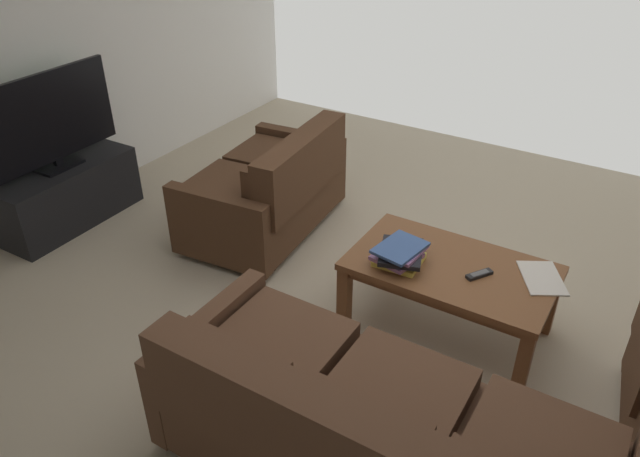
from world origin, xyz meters
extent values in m
cube|color=#B7A88E|center=(0.00, 0.00, 0.00)|extent=(5.85, 5.84, 0.01)
cube|color=white|center=(2.92, 0.00, 1.40)|extent=(0.12, 5.84, 2.80)
cylinder|color=black|center=(0.35, 0.70, 0.03)|extent=(0.05, 0.05, 0.06)
cylinder|color=black|center=(0.35, 1.40, 0.03)|extent=(0.05, 0.05, 0.06)
cube|color=brown|center=(-0.48, 1.05, 0.24)|extent=(1.82, 0.83, 0.35)
cube|color=brown|center=(-0.48, 1.03, 0.46)|extent=(0.57, 0.73, 0.10)
cube|color=brown|center=(0.13, 1.03, 0.46)|extent=(0.57, 0.73, 0.10)
cube|color=brown|center=(-0.48, 1.40, 0.58)|extent=(1.82, 0.19, 0.43)
cube|color=brown|center=(-0.48, 1.29, 0.58)|extent=(0.55, 0.12, 0.29)
cube|color=brown|center=(0.13, 1.29, 0.58)|extent=(0.55, 0.12, 0.29)
cube|color=brown|center=(0.48, 1.05, 0.31)|extent=(0.10, 0.82, 0.51)
cylinder|color=black|center=(1.63, -0.89, 0.03)|extent=(0.05, 0.05, 0.06)
cylinder|color=black|center=(1.54, 0.02, 0.03)|extent=(0.05, 0.05, 0.06)
cylinder|color=black|center=(0.98, -0.95, 0.03)|extent=(0.05, 0.05, 0.06)
cylinder|color=black|center=(0.90, -0.04, 0.03)|extent=(0.05, 0.05, 0.06)
cube|color=#4C301E|center=(1.26, -0.47, 0.24)|extent=(0.86, 1.14, 0.36)
cube|color=#4C301E|center=(1.31, -0.73, 0.47)|extent=(0.72, 0.56, 0.10)
cube|color=#4C301E|center=(1.26, -0.20, 0.47)|extent=(0.72, 0.56, 0.10)
cube|color=#4C301E|center=(0.94, -0.50, 0.59)|extent=(0.28, 1.09, 0.44)
cube|color=#4C301E|center=(1.07, -0.76, 0.59)|extent=(0.16, 0.49, 0.31)
cube|color=#4C301E|center=(1.02, -0.22, 0.59)|extent=(0.16, 0.49, 0.31)
cube|color=#4C301E|center=(1.32, -1.05, 0.31)|extent=(0.77, 0.17, 0.52)
cube|color=#4C301E|center=(1.21, 0.12, 0.31)|extent=(0.77, 0.17, 0.52)
cube|color=brown|center=(-0.33, -0.10, 0.44)|extent=(1.14, 0.67, 0.04)
cube|color=brown|center=(-0.33, -0.10, 0.40)|extent=(1.05, 0.60, 0.05)
cube|color=brown|center=(-0.86, -0.38, 0.21)|extent=(0.07, 0.07, 0.42)
cube|color=brown|center=(0.20, -0.38, 0.21)|extent=(0.07, 0.07, 0.42)
cube|color=brown|center=(-0.86, 0.19, 0.21)|extent=(0.07, 0.07, 0.42)
cube|color=brown|center=(0.20, 0.19, 0.21)|extent=(0.07, 0.07, 0.42)
cube|color=black|center=(2.61, 0.23, 0.23)|extent=(0.46, 1.09, 0.47)
cube|color=black|center=(2.73, 0.23, 0.23)|extent=(0.04, 0.92, 0.28)
cube|color=black|center=(2.63, 0.25, 0.23)|extent=(0.20, 0.24, 0.06)
cube|color=black|center=(2.61, 0.23, 0.48)|extent=(0.21, 0.32, 0.02)
cube|color=black|center=(2.61, 0.23, 0.52)|extent=(0.04, 0.06, 0.06)
cube|color=black|center=(2.61, 0.23, 0.85)|extent=(0.06, 1.10, 0.63)
cube|color=#194C23|center=(2.63, 0.23, 0.85)|extent=(0.03, 1.07, 0.60)
cylinder|color=black|center=(-1.37, -0.13, 0.03)|extent=(0.06, 0.06, 0.06)
cube|color=#E0CC4C|center=(-0.06, 0.03, 0.48)|extent=(0.26, 0.25, 0.03)
cube|color=#996699|center=(-0.05, 0.05, 0.50)|extent=(0.26, 0.27, 0.02)
cube|color=black|center=(-0.07, 0.03, 0.53)|extent=(0.32, 0.36, 0.03)
cube|color=#996699|center=(-0.07, 0.04, 0.55)|extent=(0.24, 0.26, 0.02)
cube|color=#385693|center=(-0.07, 0.05, 0.57)|extent=(0.26, 0.32, 0.02)
cube|color=black|center=(-0.50, -0.08, 0.47)|extent=(0.12, 0.16, 0.02)
cube|color=#59595B|center=(-0.50, -0.08, 0.48)|extent=(0.09, 0.11, 0.00)
cube|color=silver|center=(-0.80, -0.23, 0.47)|extent=(0.33, 0.37, 0.01)
camera|label=1|loc=(-1.15, 2.67, 2.42)|focal=33.89mm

